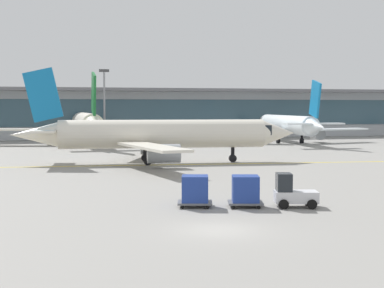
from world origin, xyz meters
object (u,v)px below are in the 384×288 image
gate_airplane_3 (287,125)px  cargo_dolly_lead (245,190)px  gate_airplane_2 (87,124)px  taxiing_regional_jet (159,135)px  cargo_dolly_trailing (195,190)px  baggage_tug (292,193)px  apron_light_mast_1 (104,101)px

gate_airplane_3 → cargo_dolly_lead: gate_airplane_3 is taller
gate_airplane_2 → gate_airplane_3: 33.51m
gate_airplane_2 → taxiing_regional_jet: 34.52m
taxiing_regional_jet → cargo_dolly_trailing: size_ratio=12.76×
baggage_tug → cargo_dolly_lead: size_ratio=1.18×
gate_airplane_2 → taxiing_regional_jet: size_ratio=1.08×
gate_airplane_2 → taxiing_regional_jet: bearing=-171.6°
cargo_dolly_lead → baggage_tug: bearing=-0.0°
cargo_dolly_trailing → apron_light_mast_1: bearing=103.6°
taxiing_regional_jet → baggage_tug: (2.83, -29.00, -2.19)m
gate_airplane_2 → cargo_dolly_lead: bearing=-175.8°
baggage_tug → cargo_dolly_trailing: size_ratio=1.18×
taxiing_regional_jet → cargo_dolly_trailing: taxiing_regional_jet is taller
gate_airplane_2 → cargo_dolly_lead: 62.64m
gate_airplane_2 → apron_light_mast_1: bearing=-22.8°
gate_airplane_3 → taxiing_regional_jet: (-27.46, -28.97, 0.05)m
baggage_tug → cargo_dolly_lead: 2.88m
gate_airplane_3 → cargo_dolly_lead: (-27.42, -57.26, -1.98)m
cargo_dolly_lead → cargo_dolly_trailing: same height
apron_light_mast_1 → gate_airplane_2: bearing=-111.8°
gate_airplane_2 → cargo_dolly_lead: gate_airplane_2 is taller
taxiing_regional_jet → cargo_dolly_trailing: bearing=-90.8°
gate_airplane_3 → taxiing_regional_jet: bearing=140.3°
cargo_dolly_lead → gate_airplane_2: bearing=109.7°
gate_airplane_3 → apron_light_mast_1: 33.00m
taxiing_regional_jet → cargo_dolly_lead: bearing=-84.6°
baggage_tug → gate_airplane_2: bearing=112.1°
cargo_dolly_lead → cargo_dolly_trailing: 3.10m
taxiing_regional_jet → cargo_dolly_lead: size_ratio=12.76×
baggage_tug → gate_airplane_3: bearing=81.5°
gate_airplane_2 → gate_airplane_3: size_ratio=1.09×
taxiing_regional_jet → cargo_dolly_lead: taxiing_regional_jet is taller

